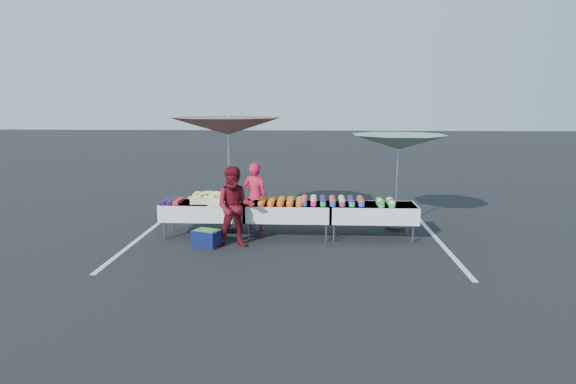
{
  "coord_description": "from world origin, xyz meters",
  "views": [
    {
      "loc": [
        0.54,
        -10.08,
        2.89
      ],
      "look_at": [
        0.0,
        0.0,
        1.0
      ],
      "focal_mm": 30.0,
      "sensor_mm": 36.0,
      "label": 1
    }
  ],
  "objects_px": {
    "table_center": "(288,211)",
    "customer": "(235,207)",
    "vendor": "(255,196)",
    "table_left": "(205,210)",
    "umbrella_left": "(228,127)",
    "umbrella_right": "(398,143)",
    "table_right": "(372,212)",
    "storage_bin": "(207,238)"
  },
  "relations": [
    {
      "from": "vendor",
      "to": "umbrella_left",
      "type": "height_order",
      "value": "umbrella_left"
    },
    {
      "from": "storage_bin",
      "to": "vendor",
      "type": "bearing_deg",
      "value": 79.4
    },
    {
      "from": "umbrella_right",
      "to": "storage_bin",
      "type": "height_order",
      "value": "umbrella_right"
    },
    {
      "from": "customer",
      "to": "storage_bin",
      "type": "relative_size",
      "value": 2.61
    },
    {
      "from": "table_right",
      "to": "storage_bin",
      "type": "distance_m",
      "value": 3.52
    },
    {
      "from": "table_center",
      "to": "vendor",
      "type": "xyz_separation_m",
      "value": [
        -0.78,
        0.6,
        0.19
      ]
    },
    {
      "from": "table_center",
      "to": "umbrella_right",
      "type": "bearing_deg",
      "value": 18.21
    },
    {
      "from": "customer",
      "to": "umbrella_right",
      "type": "relative_size",
      "value": 0.59
    },
    {
      "from": "umbrella_left",
      "to": "umbrella_right",
      "type": "height_order",
      "value": "umbrella_left"
    },
    {
      "from": "table_center",
      "to": "customer",
      "type": "distance_m",
      "value": 1.29
    },
    {
      "from": "umbrella_left",
      "to": "storage_bin",
      "type": "relative_size",
      "value": 5.22
    },
    {
      "from": "table_right",
      "to": "customer",
      "type": "distance_m",
      "value": 2.93
    },
    {
      "from": "table_left",
      "to": "table_center",
      "type": "distance_m",
      "value": 1.8
    },
    {
      "from": "table_center",
      "to": "storage_bin",
      "type": "xyz_separation_m",
      "value": [
        -1.61,
        -0.75,
        -0.41
      ]
    },
    {
      "from": "table_center",
      "to": "customer",
      "type": "relative_size",
      "value": 1.13
    },
    {
      "from": "vendor",
      "to": "umbrella_left",
      "type": "bearing_deg",
      "value": 22.88
    },
    {
      "from": "table_left",
      "to": "table_right",
      "type": "xyz_separation_m",
      "value": [
        3.6,
        0.0,
        0.0
      ]
    },
    {
      "from": "customer",
      "to": "storage_bin",
      "type": "distance_m",
      "value": 0.87
    },
    {
      "from": "table_center",
      "to": "umbrella_right",
      "type": "relative_size",
      "value": 0.67
    },
    {
      "from": "storage_bin",
      "to": "umbrella_left",
      "type": "bearing_deg",
      "value": 100.01
    },
    {
      "from": "table_center",
      "to": "vendor",
      "type": "bearing_deg",
      "value": 142.64
    },
    {
      "from": "table_left",
      "to": "umbrella_left",
      "type": "relative_size",
      "value": 0.56
    },
    {
      "from": "table_left",
      "to": "vendor",
      "type": "bearing_deg",
      "value": 30.26
    },
    {
      "from": "table_center",
      "to": "storage_bin",
      "type": "distance_m",
      "value": 1.82
    },
    {
      "from": "table_left",
      "to": "customer",
      "type": "distance_m",
      "value": 1.11
    },
    {
      "from": "table_center",
      "to": "umbrella_right",
      "type": "xyz_separation_m",
      "value": [
        2.43,
        0.8,
        1.41
      ]
    },
    {
      "from": "table_right",
      "to": "umbrella_right",
      "type": "xyz_separation_m",
      "value": [
        0.63,
        0.8,
        1.41
      ]
    },
    {
      "from": "vendor",
      "to": "customer",
      "type": "relative_size",
      "value": 0.95
    },
    {
      "from": "table_right",
      "to": "customer",
      "type": "bearing_deg",
      "value": -165.11
    },
    {
      "from": "umbrella_left",
      "to": "table_right",
      "type": "bearing_deg",
      "value": -9.78
    },
    {
      "from": "table_center",
      "to": "customer",
      "type": "bearing_deg",
      "value": -143.69
    },
    {
      "from": "table_center",
      "to": "table_right",
      "type": "distance_m",
      "value": 1.8
    },
    {
      "from": "umbrella_right",
      "to": "table_left",
      "type": "bearing_deg",
      "value": -169.3
    },
    {
      "from": "customer",
      "to": "umbrella_left",
      "type": "height_order",
      "value": "umbrella_left"
    },
    {
      "from": "table_left",
      "to": "storage_bin",
      "type": "xyz_separation_m",
      "value": [
        0.19,
        -0.75,
        -0.41
      ]
    },
    {
      "from": "vendor",
      "to": "customer",
      "type": "height_order",
      "value": "customer"
    },
    {
      "from": "umbrella_left",
      "to": "table_center",
      "type": "bearing_deg",
      "value": -21.85
    },
    {
      "from": "umbrella_left",
      "to": "storage_bin",
      "type": "distance_m",
      "value": 2.54
    },
    {
      "from": "table_right",
      "to": "customer",
      "type": "height_order",
      "value": "customer"
    },
    {
      "from": "umbrella_right",
      "to": "storage_bin",
      "type": "distance_m",
      "value": 4.7
    },
    {
      "from": "umbrella_left",
      "to": "umbrella_right",
      "type": "relative_size",
      "value": 1.18
    },
    {
      "from": "umbrella_left",
      "to": "customer",
      "type": "bearing_deg",
      "value": -75.44
    }
  ]
}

